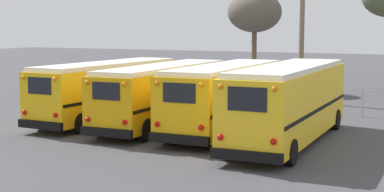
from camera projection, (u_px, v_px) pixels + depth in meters
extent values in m
plane|color=#424247|center=(188.00, 130.00, 27.19)|extent=(160.00, 160.00, 0.00)
cube|color=yellow|center=(108.00, 90.00, 29.99)|extent=(2.63, 10.12, 2.45)
cube|color=white|center=(108.00, 64.00, 29.84)|extent=(2.43, 9.72, 0.20)
cube|color=black|center=(40.00, 125.00, 25.67)|extent=(2.42, 0.26, 0.36)
cube|color=black|center=(39.00, 86.00, 25.48)|extent=(1.30, 0.06, 0.73)
sphere|color=red|center=(24.00, 112.00, 26.01)|extent=(0.22, 0.22, 0.22)
sphere|color=orange|center=(23.00, 77.00, 25.83)|extent=(0.18, 0.18, 0.18)
sphere|color=red|center=(55.00, 115.00, 25.19)|extent=(0.22, 0.22, 0.22)
sphere|color=orange|center=(54.00, 79.00, 25.00)|extent=(0.18, 0.18, 0.18)
cube|color=black|center=(90.00, 92.00, 30.57)|extent=(0.29, 9.86, 0.14)
cube|color=black|center=(128.00, 95.00, 29.46)|extent=(0.29, 9.86, 0.14)
cylinder|color=black|center=(131.00, 102.00, 33.91)|extent=(0.31, 0.95, 0.94)
cylinder|color=black|center=(164.00, 104.00, 32.88)|extent=(0.31, 0.95, 0.94)
cylinder|color=black|center=(42.00, 120.00, 27.36)|extent=(0.31, 0.95, 0.94)
cylinder|color=black|center=(80.00, 123.00, 26.33)|extent=(0.31, 0.95, 0.94)
cube|color=#E5A00C|center=(165.00, 94.00, 28.44)|extent=(2.75, 10.57, 2.40)
cube|color=white|center=(165.00, 67.00, 28.29)|extent=(2.55, 10.14, 0.20)
cube|color=black|center=(106.00, 132.00, 23.77)|extent=(2.38, 0.30, 0.36)
cube|color=black|center=(106.00, 91.00, 23.60)|extent=(1.28, 0.08, 0.72)
sphere|color=red|center=(88.00, 119.00, 24.06)|extent=(0.22, 0.22, 0.22)
sphere|color=orange|center=(87.00, 82.00, 23.88)|extent=(0.18, 0.18, 0.18)
sphere|color=red|center=(125.00, 122.00, 23.35)|extent=(0.22, 0.22, 0.22)
sphere|color=orange|center=(124.00, 84.00, 23.17)|extent=(0.18, 0.18, 0.18)
cube|color=black|center=(143.00, 96.00, 28.94)|extent=(0.44, 10.27, 0.14)
cube|color=black|center=(187.00, 99.00, 27.99)|extent=(0.44, 10.27, 0.14)
cylinder|color=black|center=(179.00, 104.00, 32.58)|extent=(0.32, 0.99, 0.98)
cylinder|color=black|center=(216.00, 106.00, 31.70)|extent=(0.32, 0.99, 0.98)
cylinder|color=black|center=(102.00, 126.00, 25.43)|extent=(0.32, 0.99, 0.98)
cylinder|color=black|center=(146.00, 130.00, 24.55)|extent=(0.32, 0.99, 0.98)
cube|color=#EAAA0F|center=(226.00, 97.00, 26.76)|extent=(2.79, 9.96, 2.52)
cube|color=white|center=(227.00, 67.00, 26.60)|extent=(2.58, 9.56, 0.20)
cube|color=black|center=(179.00, 139.00, 22.39)|extent=(2.53, 0.28, 0.36)
cube|color=black|center=(179.00, 93.00, 22.20)|extent=(1.36, 0.07, 0.75)
sphere|color=red|center=(157.00, 124.00, 22.70)|extent=(0.22, 0.22, 0.22)
sphere|color=orange|center=(157.00, 83.00, 22.51)|extent=(0.18, 0.18, 0.18)
sphere|color=red|center=(201.00, 128.00, 21.93)|extent=(0.22, 0.22, 0.22)
sphere|color=orange|center=(201.00, 85.00, 21.74)|extent=(0.18, 0.18, 0.18)
cube|color=black|center=(201.00, 99.00, 27.30)|extent=(0.34, 9.69, 0.14)
cube|color=black|center=(252.00, 102.00, 26.27)|extent=(0.34, 9.69, 0.14)
cylinder|color=black|center=(231.00, 109.00, 30.66)|extent=(0.31, 0.99, 0.98)
cylinder|color=black|center=(274.00, 112.00, 29.71)|extent=(0.31, 0.99, 0.98)
cylinder|color=black|center=(168.00, 132.00, 24.08)|extent=(0.31, 0.99, 0.98)
cylinder|color=black|center=(220.00, 136.00, 23.12)|extent=(0.31, 0.99, 0.98)
cube|color=yellow|center=(289.00, 103.00, 24.21)|extent=(2.79, 10.60, 2.68)
cube|color=white|center=(290.00, 68.00, 24.04)|extent=(2.58, 10.17, 0.20)
cube|color=black|center=(246.00, 156.00, 19.56)|extent=(2.54, 0.27, 0.36)
cube|color=black|center=(247.00, 99.00, 19.36)|extent=(1.37, 0.07, 0.81)
sphere|color=red|center=(220.00, 137.00, 19.87)|extent=(0.22, 0.22, 0.22)
sphere|color=orange|center=(221.00, 87.00, 19.67)|extent=(0.18, 0.18, 0.18)
sphere|color=red|center=(273.00, 142.00, 19.10)|extent=(0.22, 0.22, 0.22)
sphere|color=orange|center=(274.00, 89.00, 18.90)|extent=(0.18, 0.18, 0.18)
cube|color=black|center=(260.00, 106.00, 24.75)|extent=(0.33, 10.31, 0.14)
cube|color=black|center=(320.00, 109.00, 23.71)|extent=(0.33, 10.31, 0.14)
cylinder|color=black|center=(287.00, 116.00, 28.41)|extent=(0.31, 0.95, 0.94)
cylinder|color=black|center=(336.00, 119.00, 27.45)|extent=(0.31, 0.95, 0.94)
cylinder|color=black|center=(228.00, 147.00, 21.26)|extent=(0.31, 0.95, 0.94)
cylinder|color=black|center=(291.00, 152.00, 20.29)|extent=(0.31, 0.95, 0.94)
cylinder|color=#75604C|center=(302.00, 29.00, 36.90)|extent=(0.33, 0.33, 9.28)
cylinder|color=brown|center=(254.00, 59.00, 43.77)|extent=(0.37, 0.37, 4.74)
ellipsoid|color=#5B5447|center=(255.00, 12.00, 43.36)|extent=(4.00, 4.00, 3.00)
cylinder|color=#939399|center=(119.00, 90.00, 38.10)|extent=(0.06, 0.06, 1.40)
cylinder|color=#939399|center=(153.00, 92.00, 36.96)|extent=(0.06, 0.06, 1.40)
cylinder|color=#939399|center=(190.00, 94.00, 35.83)|extent=(0.06, 0.06, 1.40)
cylinder|color=#939399|center=(229.00, 96.00, 34.69)|extent=(0.06, 0.06, 1.40)
cylinder|color=#939399|center=(270.00, 98.00, 33.56)|extent=(0.06, 0.06, 1.40)
cylinder|color=#939399|center=(315.00, 101.00, 32.42)|extent=(0.06, 0.06, 1.40)
cylinder|color=#939399|center=(362.00, 104.00, 31.29)|extent=(0.06, 0.06, 1.40)
cylinder|color=#939399|center=(249.00, 85.00, 34.04)|extent=(18.01, 0.04, 0.04)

